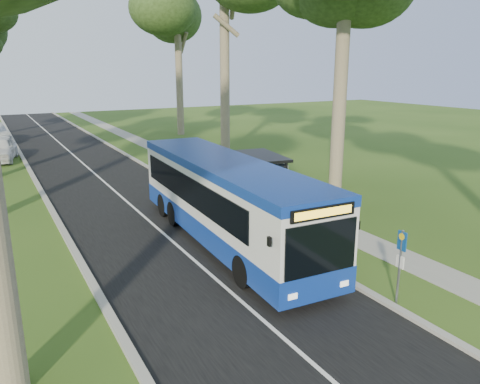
% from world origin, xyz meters
% --- Properties ---
extents(ground, '(120.00, 120.00, 0.00)m').
position_xyz_m(ground, '(0.00, 0.00, 0.00)').
color(ground, '#2F4E18').
rests_on(ground, ground).
extents(road, '(7.00, 100.00, 0.02)m').
position_xyz_m(road, '(-3.50, 10.00, 0.01)').
color(road, black).
rests_on(road, ground).
extents(kerb_east, '(0.25, 100.00, 0.12)m').
position_xyz_m(kerb_east, '(0.00, 10.00, 0.06)').
color(kerb_east, '#9E9B93').
rests_on(kerb_east, ground).
extents(kerb_west, '(0.25, 100.00, 0.12)m').
position_xyz_m(kerb_west, '(-7.00, 10.00, 0.06)').
color(kerb_west, '#9E9B93').
rests_on(kerb_west, ground).
extents(centre_line, '(0.12, 100.00, 0.00)m').
position_xyz_m(centre_line, '(-3.50, 10.00, 0.02)').
color(centre_line, white).
rests_on(centre_line, road).
extents(footpath, '(1.50, 100.00, 0.02)m').
position_xyz_m(footpath, '(3.00, 10.00, 0.01)').
color(footpath, gray).
rests_on(footpath, ground).
extents(bus, '(3.02, 12.09, 3.18)m').
position_xyz_m(bus, '(-1.72, 1.41, 1.65)').
color(bus, white).
rests_on(bus, ground).
extents(bus_stop_sign, '(0.08, 0.31, 2.20)m').
position_xyz_m(bus_stop_sign, '(0.30, -5.20, 1.39)').
color(bus_stop_sign, gray).
rests_on(bus_stop_sign, ground).
extents(bus_shelter, '(2.14, 3.36, 2.70)m').
position_xyz_m(bus_shelter, '(1.52, 3.57, 1.91)').
color(bus_shelter, black).
rests_on(bus_shelter, ground).
extents(litter_bin, '(0.54, 0.54, 0.94)m').
position_xyz_m(litter_bin, '(1.36, 2.60, 0.47)').
color(litter_bin, black).
rests_on(litter_bin, ground).
extents(tree_east_d, '(5.20, 5.20, 15.23)m').
position_xyz_m(tree_east_d, '(8.00, 30.00, 11.28)').
color(tree_east_d, '#7A6B56').
rests_on(tree_east_d, ground).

